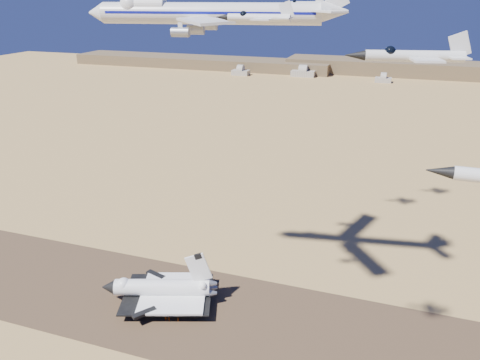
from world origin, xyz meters
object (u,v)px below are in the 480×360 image
(carrier_747, at_px, (201,13))
(crew_a, at_px, (178,319))
(shuttle, at_px, (162,289))
(crew_b, at_px, (166,318))
(crew_c, at_px, (169,319))
(chase_jet_b, at_px, (412,56))
(chase_jet_a, at_px, (257,17))
(chase_jet_d, at_px, (302,3))

(carrier_747, relative_size, crew_a, 46.44)
(shuttle, xyz_separation_m, crew_a, (9.88, -7.79, -4.42))
(shuttle, distance_m, crew_b, 11.14)
(carrier_747, bearing_deg, crew_c, -127.26)
(crew_b, xyz_separation_m, crew_c, (1.25, -0.19, 0.06))
(carrier_747, distance_m, chase_jet_b, 80.47)
(carrier_747, height_order, chase_jet_b, carrier_747)
(carrier_747, height_order, chase_jet_a, carrier_747)
(crew_a, relative_size, crew_c, 0.92)
(carrier_747, height_order, crew_c, carrier_747)
(carrier_747, xyz_separation_m, crew_c, (-8.12, -15.29, -94.07))
(chase_jet_b, xyz_separation_m, chase_jet_d, (-37.32, 107.17, 4.34))
(crew_c, height_order, chase_jet_b, chase_jet_b)
(shuttle, xyz_separation_m, chase_jet_b, (70.44, -51.75, 87.17))
(crew_b, xyz_separation_m, chase_jet_b, (64.69, -43.28, 91.57))
(shuttle, bearing_deg, chase_jet_b, -54.92)
(carrier_747, distance_m, crew_a, 95.38)
(crew_c, relative_size, chase_jet_a, 0.12)
(crew_a, bearing_deg, shuttle, 45.70)
(chase_jet_b, bearing_deg, crew_b, 133.89)
(chase_jet_a, distance_m, chase_jet_d, 91.15)
(chase_jet_a, distance_m, chase_jet_b, 31.62)
(crew_a, distance_m, crew_c, 3.01)
(shuttle, distance_m, chase_jet_d, 112.00)
(shuttle, height_order, chase_jet_b, chase_jet_b)
(chase_jet_a, bearing_deg, chase_jet_d, 92.69)
(chase_jet_b, bearing_deg, carrier_747, 121.13)
(chase_jet_d, bearing_deg, chase_jet_a, -97.16)
(crew_c, bearing_deg, carrier_747, -65.21)
(crew_c, bearing_deg, crew_a, -110.45)
(shuttle, relative_size, carrier_747, 0.55)
(chase_jet_d, bearing_deg, crew_c, -126.08)
(shuttle, bearing_deg, crew_c, -69.67)
(chase_jet_b, bearing_deg, crew_a, 131.70)
(crew_a, bearing_deg, chase_jet_a, -134.86)
(crew_a, distance_m, chase_jet_a, 104.78)
(carrier_747, distance_m, crew_b, 95.79)
(crew_a, distance_m, crew_b, 4.19)
(carrier_747, xyz_separation_m, chase_jet_d, (18.00, 48.79, 1.79))
(carrier_747, bearing_deg, chase_jet_d, 60.47)
(chase_jet_a, bearing_deg, shuttle, 137.26)
(shuttle, bearing_deg, chase_jet_a, -57.30)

